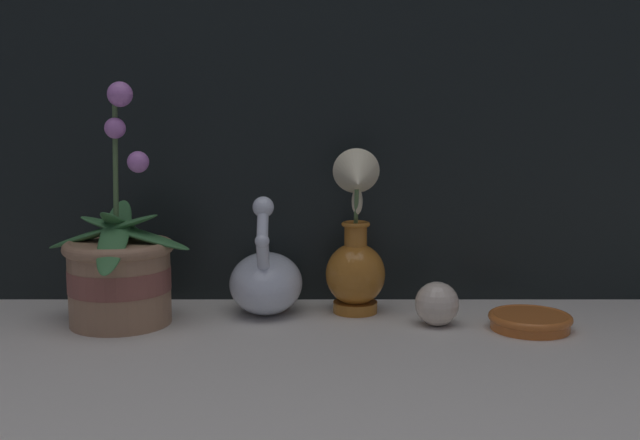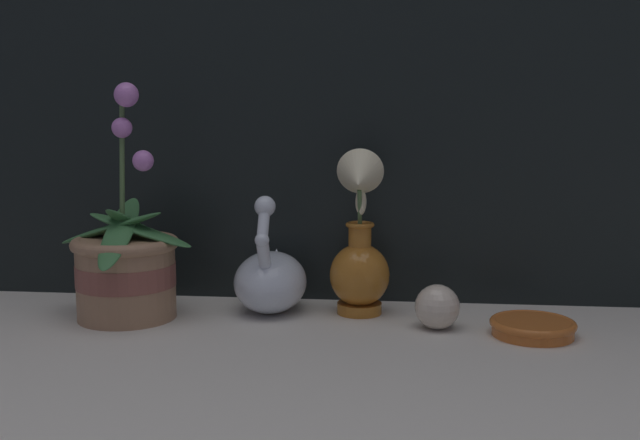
% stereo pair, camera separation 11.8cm
% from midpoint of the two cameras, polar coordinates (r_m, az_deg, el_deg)
% --- Properties ---
extents(ground_plane, '(2.80, 2.80, 0.00)m').
position_cam_midpoint_polar(ground_plane, '(1.08, -3.10, -9.61)').
color(ground_plane, beige).
extents(orchid_potted_plant, '(0.25, 0.22, 0.38)m').
position_cam_midpoint_polar(orchid_potted_plant, '(1.23, -17.61, -3.70)').
color(orchid_potted_plant, '#9E7556').
rests_on(orchid_potted_plant, ground_plane).
extents(swan_figurine, '(0.12, 0.18, 0.20)m').
position_cam_midpoint_polar(swan_figurine, '(1.25, -6.75, -4.53)').
color(swan_figurine, silver).
rests_on(swan_figurine, ground_plane).
extents(blue_vase, '(0.10, 0.13, 0.27)m').
position_cam_midpoint_polar(blue_vase, '(1.22, 0.09, -2.36)').
color(blue_vase, '#B26B23').
rests_on(blue_vase, ground_plane).
extents(glass_sphere, '(0.07, 0.07, 0.07)m').
position_cam_midpoint_polar(glass_sphere, '(1.18, 6.16, -6.41)').
color(glass_sphere, beige).
rests_on(glass_sphere, ground_plane).
extents(amber_dish, '(0.13, 0.13, 0.02)m').
position_cam_midpoint_polar(amber_dish, '(1.18, 13.08, -7.51)').
color(amber_dish, '#C66628').
rests_on(amber_dish, ground_plane).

